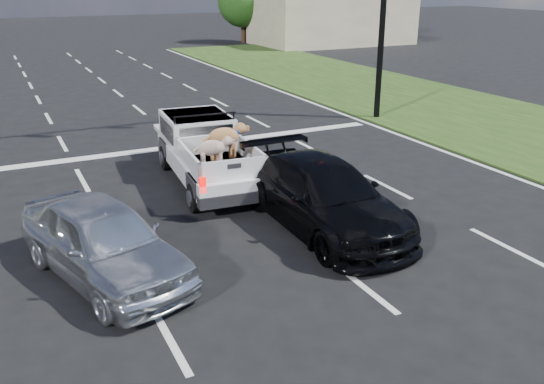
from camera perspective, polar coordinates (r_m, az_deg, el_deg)
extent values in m
plane|color=black|center=(9.54, 0.12, -11.64)|extent=(160.00, 160.00, 0.00)
cube|color=silver|center=(14.30, -17.05, -1.22)|extent=(0.12, 60.00, 0.01)
cube|color=silver|center=(15.15, -3.97, 0.89)|extent=(0.12, 60.00, 0.01)
cube|color=silver|center=(16.71, 7.20, 2.65)|extent=(0.12, 60.00, 0.01)
cube|color=silver|center=(18.83, 16.33, 4.02)|extent=(0.15, 60.00, 0.01)
cube|color=silver|center=(18.33, -13.86, 3.82)|extent=(17.00, 0.45, 0.01)
cube|color=#203E13|center=(21.81, 24.63, 5.23)|extent=(8.00, 60.00, 0.06)
cylinder|color=black|center=(22.16, 10.87, 16.06)|extent=(0.22, 0.22, 7.00)
cube|color=beige|center=(48.65, 5.91, 16.52)|extent=(12.00, 7.00, 3.60)
cylinder|color=#332114|center=(49.46, -2.82, 15.82)|extent=(0.44, 0.44, 2.16)
sphere|color=#1A3C10|center=(49.33, -2.87, 18.39)|extent=(4.20, 4.20, 4.20)
cylinder|color=#332114|center=(53.14, 5.44, 16.08)|extent=(0.44, 0.44, 2.16)
cylinder|color=#332114|center=(56.49, 10.86, 16.08)|extent=(0.44, 0.44, 2.16)
cylinder|color=black|center=(13.29, -7.58, -0.56)|extent=(0.31, 0.71, 0.69)
cylinder|color=black|center=(13.71, -1.17, 0.29)|extent=(0.31, 0.71, 0.69)
cylinder|color=black|center=(16.40, -10.41, 3.38)|extent=(0.31, 0.71, 0.69)
cylinder|color=black|center=(16.74, -5.10, 3.99)|extent=(0.31, 0.71, 0.69)
cube|color=silver|center=(14.96, -6.28, 2.95)|extent=(2.14, 4.94, 0.47)
cube|color=silver|center=(15.85, -7.45, 6.25)|extent=(1.85, 2.23, 0.78)
cube|color=black|center=(14.88, -6.48, 5.46)|extent=(1.40, 0.15, 0.56)
cylinder|color=black|center=(14.86, -6.69, 7.60)|extent=(1.63, 0.19, 0.05)
cube|color=black|center=(13.92, -5.17, 2.54)|extent=(1.81, 2.45, 0.05)
cube|color=silver|center=(13.66, -8.31, 3.22)|extent=(0.28, 2.31, 0.47)
cube|color=silver|center=(14.06, -2.18, 3.92)|extent=(0.28, 2.31, 0.47)
cube|color=silver|center=(12.82, -3.80, 2.23)|extent=(1.62, 0.21, 0.47)
cube|color=#CF0604|center=(12.52, -6.89, 0.66)|extent=(0.15, 0.07, 0.36)
cube|color=#CF0604|center=(12.95, -0.27, 1.50)|extent=(0.15, 0.07, 0.36)
cube|color=black|center=(12.92, -3.57, -0.61)|extent=(1.76, 0.42, 0.27)
imported|color=silver|center=(10.62, -16.37, -4.67)|extent=(2.81, 4.49, 1.43)
imported|color=black|center=(12.29, 5.08, -0.32)|extent=(2.07, 5.02, 1.45)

